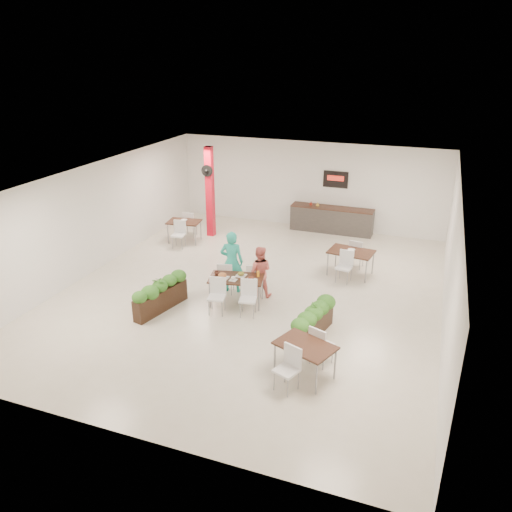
{
  "coord_description": "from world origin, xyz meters",
  "views": [
    {
      "loc": [
        4.4,
        -11.64,
        6.2
      ],
      "look_at": [
        0.13,
        -0.03,
        1.1
      ],
      "focal_mm": 35.0,
      "sensor_mm": 36.0,
      "label": 1
    }
  ],
  "objects": [
    {
      "name": "ground",
      "position": [
        0.0,
        0.0,
        0.0
      ],
      "size": [
        12.0,
        12.0,
        0.0
      ],
      "primitive_type": "plane",
      "color": "beige",
      "rests_on": "ground"
    },
    {
      "name": "room_shell",
      "position": [
        0.0,
        0.0,
        2.01
      ],
      "size": [
        10.1,
        12.1,
        3.22
      ],
      "color": "white",
      "rests_on": "ground"
    },
    {
      "name": "red_column",
      "position": [
        -3.0,
        3.79,
        1.64
      ],
      "size": [
        0.4,
        0.41,
        3.2
      ],
      "color": "red",
      "rests_on": "ground"
    },
    {
      "name": "service_counter",
      "position": [
        1.0,
        5.65,
        0.49
      ],
      "size": [
        3.0,
        0.64,
        2.2
      ],
      "color": "#332F2D",
      "rests_on": "ground"
    },
    {
      "name": "main_table",
      "position": [
        -0.14,
        -0.79,
        0.64
      ],
      "size": [
        1.53,
        1.84,
        0.92
      ],
      "rotation": [
        0.0,
        0.0,
        0.21
      ],
      "color": "black",
      "rests_on": "ground"
    },
    {
      "name": "diner_man",
      "position": [
        -0.53,
        -0.14,
        0.88
      ],
      "size": [
        0.71,
        0.54,
        1.75
      ],
      "primitive_type": "imported",
      "rotation": [
        0.0,
        0.0,
        3.35
      ],
      "color": "#29B49E",
      "rests_on": "ground"
    },
    {
      "name": "diner_woman",
      "position": [
        0.27,
        -0.14,
        0.71
      ],
      "size": [
        0.79,
        0.67,
        1.42
      ],
      "primitive_type": "imported",
      "rotation": [
        0.0,
        0.0,
        3.35
      ],
      "color": "#EC7169",
      "rests_on": "ground"
    },
    {
      "name": "planter_left",
      "position": [
        -1.82,
        -1.8,
        0.5
      ],
      "size": [
        0.73,
        1.78,
        0.95
      ],
      "rotation": [
        0.0,
        0.0,
        1.34
      ],
      "color": "black",
      "rests_on": "ground"
    },
    {
      "name": "planter_right",
      "position": [
        2.17,
        -1.73,
        0.48
      ],
      "size": [
        0.69,
        1.69,
        0.89
      ],
      "rotation": [
        0.0,
        0.0,
        1.35
      ],
      "color": "black",
      "rests_on": "ground"
    },
    {
      "name": "side_table_a",
      "position": [
        -3.59,
        2.87,
        0.62
      ],
      "size": [
        1.2,
        1.66,
        0.92
      ],
      "rotation": [
        0.0,
        0.0,
        0.14
      ],
      "color": "black",
      "rests_on": "ground"
    },
    {
      "name": "side_table_b",
      "position": [
        2.34,
        2.09,
        0.64
      ],
      "size": [
        1.38,
        1.66,
        0.92
      ],
      "rotation": [
        0.0,
        0.0,
        -0.13
      ],
      "color": "black",
      "rests_on": "ground"
    },
    {
      "name": "side_table_c",
      "position": [
        2.38,
        -3.27,
        0.62
      ],
      "size": [
        1.36,
        1.66,
        0.92
      ],
      "rotation": [
        0.0,
        0.0,
        -0.37
      ],
      "color": "black",
      "rests_on": "ground"
    }
  ]
}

